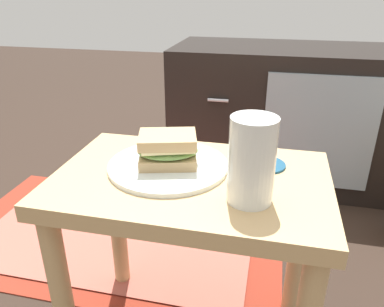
% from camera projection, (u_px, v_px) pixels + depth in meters
% --- Properties ---
extents(side_table, '(0.56, 0.36, 0.46)m').
position_uv_depth(side_table, '(191.00, 213.00, 0.80)').
color(side_table, tan).
rests_on(side_table, ground).
extents(tv_cabinet, '(0.96, 0.46, 0.58)m').
position_uv_depth(tv_cabinet, '(286.00, 115.00, 1.63)').
color(tv_cabinet, black).
rests_on(tv_cabinet, ground).
extents(area_rug, '(1.14, 0.65, 0.01)m').
position_uv_depth(area_rug, '(118.00, 234.00, 1.33)').
color(area_rug, maroon).
rests_on(area_rug, ground).
extents(plate, '(0.25, 0.25, 0.01)m').
position_uv_depth(plate, '(168.00, 166.00, 0.80)').
color(plate, silver).
rests_on(plate, side_table).
extents(sandwich_front, '(0.15, 0.12, 0.07)m').
position_uv_depth(sandwich_front, '(168.00, 149.00, 0.78)').
color(sandwich_front, tan).
rests_on(sandwich_front, plate).
extents(beer_glass, '(0.08, 0.08, 0.16)m').
position_uv_depth(beer_glass, '(252.00, 163.00, 0.65)').
color(beer_glass, silver).
rests_on(beer_glass, side_table).
extents(coaster, '(0.08, 0.08, 0.01)m').
position_uv_depth(coaster, '(266.00, 165.00, 0.80)').
color(coaster, navy).
rests_on(coaster, side_table).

